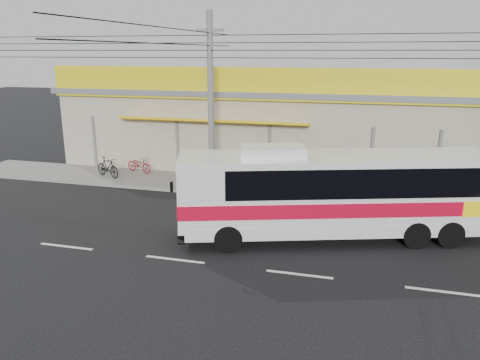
% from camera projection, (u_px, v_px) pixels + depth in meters
% --- Properties ---
extents(ground, '(120.00, 120.00, 0.00)m').
position_uv_depth(ground, '(201.00, 232.00, 17.31)').
color(ground, black).
rests_on(ground, ground).
extents(sidewalk, '(30.00, 3.20, 0.15)m').
position_uv_depth(sidewalk, '(243.00, 186.00, 22.87)').
color(sidewalk, slate).
rests_on(sidewalk, ground).
extents(lane_markings, '(50.00, 0.12, 0.01)m').
position_uv_depth(lane_markings, '(175.00, 260.00, 14.98)').
color(lane_markings, silver).
rests_on(lane_markings, ground).
extents(storefront_building, '(22.60, 9.20, 5.70)m').
position_uv_depth(storefront_building, '(266.00, 124.00, 27.44)').
color(storefront_building, '#9D957E').
rests_on(storefront_building, ground).
extents(coach_bus, '(11.08, 5.56, 3.36)m').
position_uv_depth(coach_bus, '(341.00, 190.00, 16.27)').
color(coach_bus, silver).
rests_on(coach_bus, ground).
extents(motorbike_red, '(1.75, 1.08, 0.87)m').
position_uv_depth(motorbike_red, '(139.00, 164.00, 25.11)').
color(motorbike_red, maroon).
rests_on(motorbike_red, sidewalk).
extents(motorbike_dark, '(1.77, 1.14, 1.04)m').
position_uv_depth(motorbike_dark, '(108.00, 167.00, 24.15)').
color(motorbike_dark, black).
rests_on(motorbike_dark, sidewalk).
extents(utility_pole, '(34.00, 14.00, 8.11)m').
position_uv_depth(utility_pole, '(210.00, 45.00, 19.68)').
color(utility_pole, '#60605E').
rests_on(utility_pole, ground).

